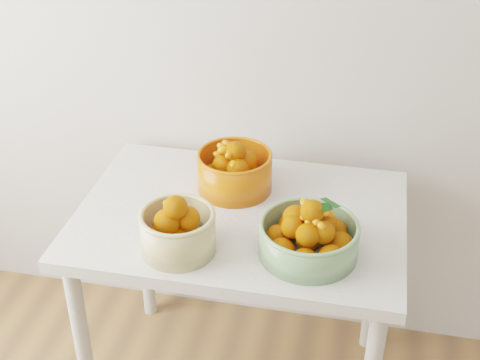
# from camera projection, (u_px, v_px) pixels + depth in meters

# --- Properties ---
(table) EXTENTS (1.00, 0.70, 0.75)m
(table) POSITION_uv_depth(u_px,v_px,m) (240.00, 238.00, 2.10)
(table) COLOR silver
(table) RESTS_ON ground
(bowl_cream) EXTENTS (0.28, 0.28, 0.18)m
(bowl_cream) POSITION_uv_depth(u_px,v_px,m) (178.00, 230.00, 1.85)
(bowl_cream) COLOR #CCB87E
(bowl_cream) RESTS_ON table
(bowl_green) EXTENTS (0.36, 0.36, 0.18)m
(bowl_green) POSITION_uv_depth(u_px,v_px,m) (309.00, 236.00, 1.84)
(bowl_green) COLOR #78A271
(bowl_green) RESTS_ON table
(bowl_orange) EXTENTS (0.26, 0.26, 0.17)m
(bowl_orange) POSITION_uv_depth(u_px,v_px,m) (234.00, 170.00, 2.13)
(bowl_orange) COLOR #DF510F
(bowl_orange) RESTS_ON table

